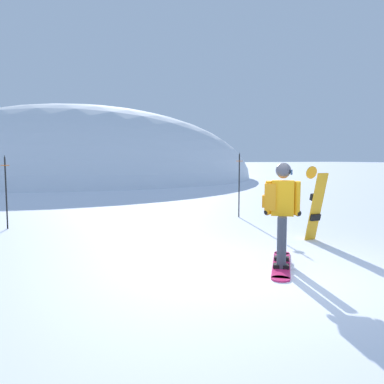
{
  "coord_description": "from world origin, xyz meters",
  "views": [
    {
      "loc": [
        -3.45,
        -4.7,
        1.78
      ],
      "look_at": [
        0.19,
        3.33,
        1.0
      ],
      "focal_mm": 35.49,
      "sensor_mm": 36.0,
      "label": 1
    }
  ],
  "objects_px": {
    "snowboarder_main": "(281,211)",
    "piste_marker_near": "(239,180)",
    "spare_snowboard": "(315,203)",
    "piste_marker_far": "(6,187)"
  },
  "relations": [
    {
      "from": "snowboarder_main",
      "to": "spare_snowboard",
      "type": "relative_size",
      "value": 1.06
    },
    {
      "from": "snowboarder_main",
      "to": "spare_snowboard",
      "type": "bearing_deg",
      "value": 33.16
    },
    {
      "from": "spare_snowboard",
      "to": "piste_marker_near",
      "type": "height_order",
      "value": "piste_marker_near"
    },
    {
      "from": "snowboarder_main",
      "to": "piste_marker_near",
      "type": "bearing_deg",
      "value": 66.07
    },
    {
      "from": "spare_snowboard",
      "to": "snowboarder_main",
      "type": "bearing_deg",
      "value": -146.84
    },
    {
      "from": "piste_marker_near",
      "to": "piste_marker_far",
      "type": "bearing_deg",
      "value": 173.14
    },
    {
      "from": "spare_snowboard",
      "to": "piste_marker_far",
      "type": "height_order",
      "value": "piste_marker_far"
    },
    {
      "from": "snowboarder_main",
      "to": "piste_marker_near",
      "type": "xyz_separation_m",
      "value": [
        2.11,
        4.76,
        0.2
      ]
    },
    {
      "from": "snowboarder_main",
      "to": "spare_snowboard",
      "type": "distance_m",
      "value": 2.21
    },
    {
      "from": "spare_snowboard",
      "to": "piste_marker_near",
      "type": "relative_size",
      "value": 0.82
    }
  ]
}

